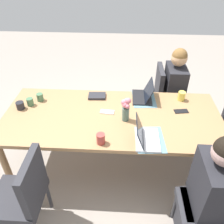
% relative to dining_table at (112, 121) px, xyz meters
% --- Properties ---
extents(ground_plane, '(10.00, 10.00, 0.00)m').
position_rel_dining_table_xyz_m(ground_plane, '(0.00, 0.00, -0.68)').
color(ground_plane, gray).
extents(dining_table, '(2.31, 1.00, 0.75)m').
position_rel_dining_table_xyz_m(dining_table, '(0.00, 0.00, 0.00)').
color(dining_table, '#9E754C').
rests_on(dining_table, ground_plane).
extents(chair_near_left_near, '(0.44, 0.44, 0.90)m').
position_rel_dining_table_xyz_m(chair_near_left_near, '(0.91, -0.85, -0.18)').
color(chair_near_left_near, '#2D2D33').
rests_on(chair_near_left_near, ground_plane).
extents(person_near_left_near, '(0.36, 0.40, 1.19)m').
position_rel_dining_table_xyz_m(person_near_left_near, '(0.83, -0.79, -0.15)').
color(person_near_left_near, '#2D2D33').
rests_on(person_near_left_near, ground_plane).
extents(chair_far_left_mid, '(0.44, 0.44, 0.90)m').
position_rel_dining_table_xyz_m(chair_far_left_mid, '(0.71, 0.86, -0.18)').
color(chair_far_left_mid, '#2D2D33').
rests_on(chair_far_left_mid, ground_plane).
extents(person_far_left_mid, '(0.36, 0.40, 1.19)m').
position_rel_dining_table_xyz_m(person_far_left_mid, '(0.79, 0.80, -0.15)').
color(person_far_left_mid, '#2D2D33').
rests_on(person_far_left_mid, ground_plane).
extents(chair_near_right_near, '(0.44, 0.44, 0.90)m').
position_rel_dining_table_xyz_m(chair_near_right_near, '(-0.71, -0.81, -0.18)').
color(chair_near_right_near, '#2D2D33').
rests_on(chair_near_right_near, ground_plane).
extents(flower_vase, '(0.10, 0.09, 0.26)m').
position_rel_dining_table_xyz_m(flower_vase, '(0.14, -0.06, 0.22)').
color(flower_vase, '#4C6B60').
rests_on(flower_vase, dining_table).
extents(placemat_near_left_near, '(0.28, 0.38, 0.00)m').
position_rel_dining_table_xyz_m(placemat_near_left_near, '(0.37, -0.34, 0.07)').
color(placemat_near_left_near, slate).
rests_on(placemat_near_left_near, dining_table).
extents(placemat_far_left_mid, '(0.28, 0.37, 0.00)m').
position_rel_dining_table_xyz_m(placemat_far_left_mid, '(0.35, 0.34, 0.07)').
color(placemat_far_left_mid, slate).
rests_on(placemat_far_left_mid, dining_table).
extents(laptop_near_left_near, '(0.22, 0.32, 0.20)m').
position_rel_dining_table_xyz_m(laptop_near_left_near, '(0.33, -0.36, 0.11)').
color(laptop_near_left_near, silver).
rests_on(laptop_near_left_near, dining_table).
extents(laptop_far_left_mid, '(0.22, 0.32, 0.20)m').
position_rel_dining_table_xyz_m(laptop_far_left_mid, '(0.35, 0.36, 0.11)').
color(laptop_far_left_mid, black).
rests_on(laptop_far_left_mid, dining_table).
extents(coffee_mug_near_left, '(0.07, 0.07, 0.09)m').
position_rel_dining_table_xyz_m(coffee_mug_near_left, '(-0.92, 0.14, 0.11)').
color(coffee_mug_near_left, '#47704C').
rests_on(coffee_mug_near_left, dining_table).
extents(coffee_mug_near_right, '(0.07, 0.07, 0.09)m').
position_rel_dining_table_xyz_m(coffee_mug_near_right, '(-0.84, 0.24, 0.11)').
color(coffee_mug_near_right, '#47704C').
rests_on(coffee_mug_near_right, dining_table).
extents(coffee_mug_centre_left, '(0.09, 0.09, 0.08)m').
position_rel_dining_table_xyz_m(coffee_mug_centre_left, '(-1.01, 0.07, 0.11)').
color(coffee_mug_centre_left, '#232328').
rests_on(coffee_mug_centre_left, dining_table).
extents(coffee_mug_centre_right, '(0.08, 0.08, 0.10)m').
position_rel_dining_table_xyz_m(coffee_mug_centre_right, '(0.78, 0.35, 0.12)').
color(coffee_mug_centre_right, '#DBC64C').
rests_on(coffee_mug_centre_right, dining_table).
extents(coffee_mug_far_left, '(0.08, 0.08, 0.10)m').
position_rel_dining_table_xyz_m(coffee_mug_far_left, '(-0.08, -0.41, 0.12)').
color(coffee_mug_far_left, '#AD3D38').
rests_on(coffee_mug_far_left, dining_table).
extents(book_red_cover, '(0.21, 0.15, 0.03)m').
position_rel_dining_table_xyz_m(book_red_cover, '(-0.20, 0.35, 0.08)').
color(book_red_cover, '#28282D').
rests_on(book_red_cover, dining_table).
extents(phone_black, '(0.16, 0.09, 0.01)m').
position_rel_dining_table_xyz_m(phone_black, '(0.74, 0.12, 0.07)').
color(phone_black, black).
rests_on(phone_black, dining_table).
extents(phone_silver, '(0.16, 0.09, 0.01)m').
position_rel_dining_table_xyz_m(phone_silver, '(-0.06, 0.06, 0.07)').
color(phone_silver, silver).
rests_on(phone_silver, dining_table).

